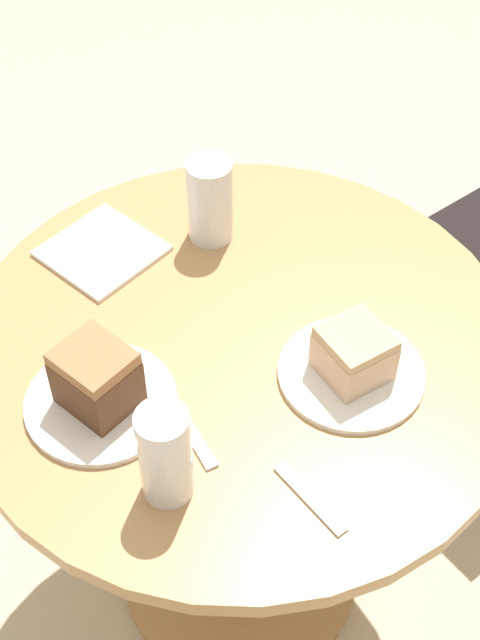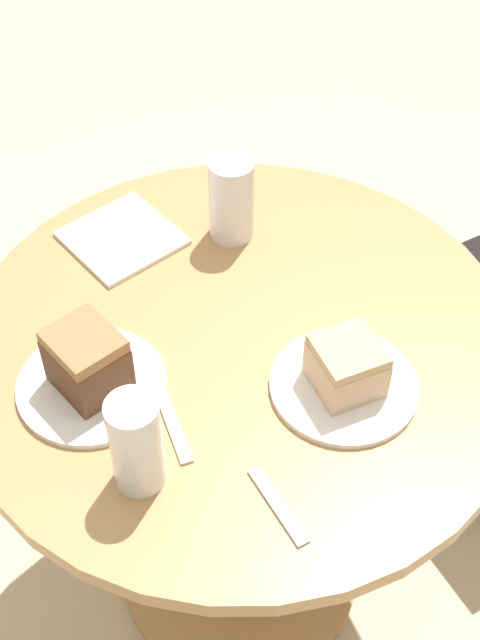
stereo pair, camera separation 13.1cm
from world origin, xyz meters
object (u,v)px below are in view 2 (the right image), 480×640
(plate_near, at_px, (92,385))
(glass_lemonade, at_px, (231,203))
(cake_slice_near, at_px, (87,361))
(cake_slice_far, at_px, (347,366))
(glass_water, at_px, (137,447))
(plate_far, at_px, (344,385))

(plate_near, relative_size, glass_lemonade, 1.46)
(cake_slice_near, distance_m, cake_slice_far, 0.36)
(glass_lemonade, distance_m, glass_water, 0.49)
(plate_far, relative_size, cake_slice_far, 2.16)
(plate_far, height_order, cake_slice_far, cake_slice_far)
(cake_slice_near, height_order, glass_lemonade, glass_lemonade)
(plate_far, bearing_deg, glass_lemonade, 177.43)
(cake_slice_near, relative_size, glass_lemonade, 0.78)
(plate_near, height_order, plate_far, same)
(plate_near, xyz_separation_m, glass_lemonade, (-0.19, 0.33, 0.06))
(plate_near, distance_m, glass_water, 0.18)
(cake_slice_far, relative_size, glass_water, 0.64)
(plate_near, bearing_deg, glass_water, -0.18)
(plate_near, relative_size, cake_slice_far, 2.18)
(plate_near, bearing_deg, cake_slice_near, 104.04)
(plate_near, distance_m, glass_lemonade, 0.39)
(glass_lemonade, bearing_deg, glass_water, -42.38)
(plate_near, height_order, glass_water, glass_water)
(plate_near, bearing_deg, glass_lemonade, 120.36)
(cake_slice_near, height_order, cake_slice_far, cake_slice_near)
(glass_water, bearing_deg, plate_far, 89.38)
(plate_near, xyz_separation_m, cake_slice_far, (0.17, 0.32, 0.04))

